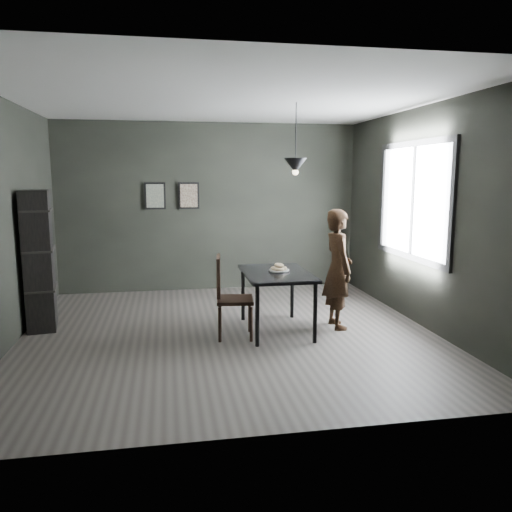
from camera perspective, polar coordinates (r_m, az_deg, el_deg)
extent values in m
plane|color=#34302D|center=(6.26, -3.11, -8.78)|extent=(5.00, 5.00, 0.00)
cube|color=black|center=(8.46, -5.28, 5.56)|extent=(5.00, 0.10, 2.80)
cube|color=silver|center=(6.02, -3.35, 17.48)|extent=(5.00, 5.00, 0.02)
cube|color=white|center=(6.91, 17.54, 6.02)|extent=(0.02, 1.80, 1.40)
cube|color=black|center=(6.90, 17.47, 6.03)|extent=(0.04, 1.96, 1.56)
cube|color=black|center=(6.18, 2.37, -2.02)|extent=(0.80, 1.20, 0.04)
cylinder|color=black|center=(5.69, 0.15, -6.90)|extent=(0.05, 0.05, 0.71)
cylinder|color=black|center=(5.84, 6.78, -6.52)|extent=(0.05, 0.05, 0.71)
cylinder|color=black|center=(6.72, -1.50, -4.38)|extent=(0.05, 0.05, 0.71)
cylinder|color=black|center=(6.85, 4.15, -4.14)|extent=(0.05, 0.05, 0.71)
cylinder|color=silver|center=(6.22, 2.65, -1.71)|extent=(0.23, 0.23, 0.01)
torus|color=beige|center=(6.24, 3.02, -1.40)|extent=(0.12, 0.12, 0.04)
torus|color=beige|center=(6.23, 2.23, -1.41)|extent=(0.12, 0.12, 0.04)
torus|color=beige|center=(6.16, 2.71, -1.54)|extent=(0.12, 0.12, 0.04)
torus|color=beige|center=(6.21, 2.66, -1.09)|extent=(0.18, 0.18, 0.06)
imported|color=black|center=(6.41, 9.35, -1.46)|extent=(0.38, 0.56, 1.52)
cube|color=black|center=(5.99, -2.41, -5.02)|extent=(0.48, 0.48, 0.04)
cube|color=black|center=(5.93, -4.30, -2.27)|extent=(0.09, 0.43, 0.47)
cylinder|color=black|center=(5.88, -4.16, -7.84)|extent=(0.04, 0.04, 0.42)
cylinder|color=black|center=(5.89, -0.55, -7.80)|extent=(0.04, 0.04, 0.42)
cylinder|color=black|center=(6.24, -4.12, -6.85)|extent=(0.04, 0.04, 0.42)
cylinder|color=black|center=(6.24, -0.73, -6.81)|extent=(0.04, 0.04, 0.42)
cube|color=black|center=(6.83, -23.58, -0.46)|extent=(0.42, 0.63, 1.75)
cylinder|color=black|center=(6.24, 4.58, 13.71)|extent=(0.01, 0.01, 0.75)
cone|color=black|center=(6.22, 4.53, 10.26)|extent=(0.28, 0.28, 0.18)
sphere|color=#FFE0B2|center=(6.22, 4.52, 9.53)|extent=(0.07, 0.07, 0.07)
cube|color=black|center=(8.39, -11.46, 6.75)|extent=(0.34, 0.03, 0.44)
cube|color=#394F48|center=(8.37, -11.46, 6.75)|extent=(0.28, 0.01, 0.38)
cube|color=black|center=(8.40, -7.68, 6.85)|extent=(0.34, 0.03, 0.44)
cube|color=brown|center=(8.38, -7.68, 6.85)|extent=(0.28, 0.01, 0.38)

